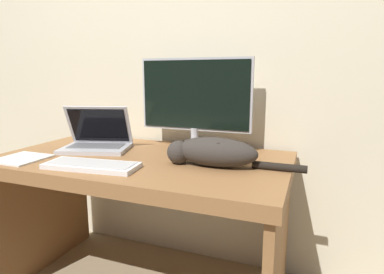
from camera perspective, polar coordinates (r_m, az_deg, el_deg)
wall_back at (r=1.90m, az=-2.65°, el=17.34°), size 6.40×0.06×2.60m
desk at (r=1.59m, az=-8.76°, el=-8.76°), size 1.37×0.75×0.70m
monitor at (r=1.67m, az=0.51°, el=6.66°), size 0.60×0.17×0.47m
laptop at (r=1.74m, az=-16.57°, el=-0.66°), size 0.39×0.32×0.23m
external_keyboard at (r=1.41m, az=-17.41°, el=-4.84°), size 0.41×0.19×0.02m
cat at (r=1.37m, az=3.65°, el=-2.58°), size 0.59×0.15×0.12m
paper_notepad at (r=1.68m, az=-28.03°, el=-3.41°), size 0.20×0.21×0.01m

